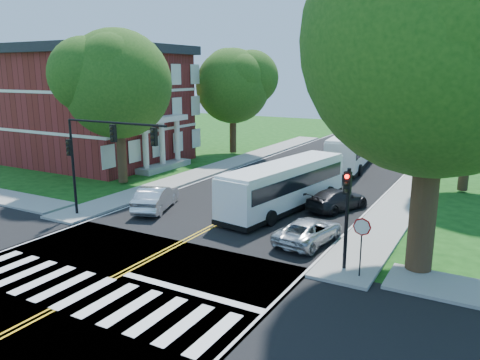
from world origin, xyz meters
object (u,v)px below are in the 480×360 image
Objects in this scene: bus_follow at (353,149)px; suv at (309,231)px; bus_lead at (285,185)px; hatchback at (156,198)px; signal_nw at (100,147)px; dark_sedan at (337,199)px; signal_ne at (347,206)px.

bus_follow is 20.58m from suv.
bus_lead reaches higher than hatchback.
dark_sedan is (10.90, 8.85, -3.70)m from signal_nw.
bus_lead reaches higher than dark_sedan.
hatchback is (1.05, 3.32, -3.60)m from signal_nw.
bus_lead is at bearing -169.01° from hatchback.
bus_lead is 2.47× the size of hatchback.
signal_nw is 12.34m from suv.
signal_nw is 1.54× the size of hatchback.
signal_ne reaches higher than bus_lead.
bus_follow reaches higher than suv.
signal_ne is 9.80m from bus_lead.
suv is (11.47, 2.56, -3.74)m from signal_nw.
bus_lead is at bearing 43.53° from signal_nw.
suv is (3.53, -4.98, -0.91)m from bus_lead.
suv is at bearing 135.31° from signal_ne.
hatchback is at bearing 72.40° from signal_nw.
suv is (3.67, -20.22, -0.99)m from bus_follow.
suv is at bearing 12.60° from signal_nw.
signal_ne reaches higher than suv.
signal_nw is 1.59× the size of suv.
suv is 0.98× the size of dark_sedan.
dark_sedan is (9.85, 5.53, -0.10)m from hatchback.
hatchback is 1.03× the size of suv.
bus_follow is (7.80, 22.79, -2.76)m from signal_nw.
signal_ne is at bearing 130.94° from dark_sedan.
hatchback is (-6.89, -4.22, -0.77)m from bus_lead.
signal_ne is at bearing 137.60° from bus_lead.
signal_ne is 9.66m from dark_sedan.
bus_follow is (-6.25, 22.78, -1.34)m from signal_ne.
signal_ne reaches higher than hatchback.
hatchback is at bearing 40.04° from bus_lead.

